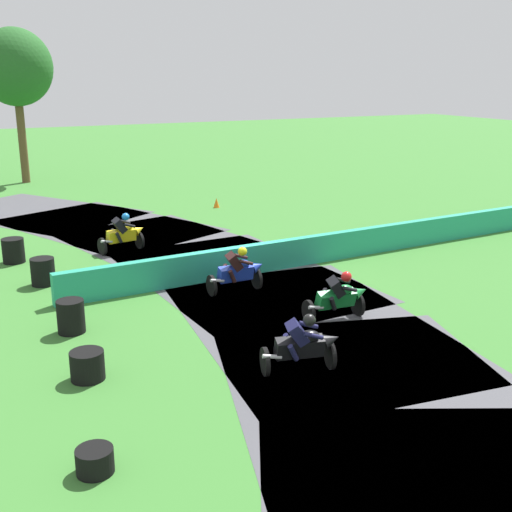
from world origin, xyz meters
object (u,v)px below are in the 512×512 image
object	(u,v)px
motorcycle_trailing_blue	(238,271)
tire_stack_mid_a	(87,365)
motorcycle_fourth_yellow	(123,233)
motorcycle_chase_green	(339,296)
tire_stack_extra_a	(13,251)
motorcycle_lead_black	(303,344)
tire_stack_mid_b	(71,316)
tire_stack_far	(43,272)
tire_stack_near	(95,461)
traffic_cone	(216,203)

from	to	relation	value
motorcycle_trailing_blue	tire_stack_mid_a	size ratio (longest dim) A/B	2.44
motorcycle_fourth_yellow	tire_stack_mid_a	size ratio (longest dim) A/B	2.46
motorcycle_chase_green	tire_stack_extra_a	size ratio (longest dim) A/B	2.12
motorcycle_lead_black	tire_stack_mid_b	world-z (taller)	motorcycle_lead_black
motorcycle_lead_black	motorcycle_chase_green	size ratio (longest dim) A/B	1.00
motorcycle_chase_green	motorcycle_fourth_yellow	world-z (taller)	motorcycle_fourth_yellow
tire_stack_extra_a	tire_stack_far	bearing A→B (deg)	-80.17
motorcycle_fourth_yellow	motorcycle_trailing_blue	bearing A→B (deg)	-73.19
tire_stack_near	traffic_cone	bearing A→B (deg)	61.69
tire_stack_far	motorcycle_fourth_yellow	bearing A→B (deg)	38.93
motorcycle_lead_black	motorcycle_trailing_blue	bearing A→B (deg)	79.61
tire_stack_mid_a	tire_stack_far	size ratio (longest dim) A/B	0.86
motorcycle_fourth_yellow	tire_stack_mid_a	xyz separation A→B (m)	(-3.26, -9.16, -0.36)
motorcycle_trailing_blue	tire_stack_extra_a	size ratio (longest dim) A/B	2.10
motorcycle_trailing_blue	motorcycle_lead_black	bearing A→B (deg)	-100.39
motorcycle_fourth_yellow	motorcycle_chase_green	bearing A→B (deg)	-70.53
motorcycle_lead_black	traffic_cone	distance (m)	17.27
tire_stack_near	tire_stack_mid_b	world-z (taller)	tire_stack_mid_b
tire_stack_mid_a	motorcycle_fourth_yellow	bearing A→B (deg)	70.39
tire_stack_mid_b	tire_stack_extra_a	xyz separation A→B (m)	(-0.50, 6.85, 0.00)
motorcycle_fourth_yellow	tire_stack_mid_b	xyz separation A→B (m)	(-3.07, -6.52, -0.26)
tire_stack_mid_b	tire_stack_far	xyz separation A→B (m)	(-0.01, 4.03, 0.00)
motorcycle_fourth_yellow	traffic_cone	distance (m)	8.14
motorcycle_chase_green	tire_stack_far	size ratio (longest dim) A/B	2.12
motorcycle_chase_green	tire_stack_extra_a	world-z (taller)	motorcycle_chase_green
tire_stack_extra_a	tire_stack_mid_b	bearing A→B (deg)	-85.81
tire_stack_near	traffic_cone	world-z (taller)	traffic_cone
tire_stack_far	motorcycle_lead_black	bearing A→B (deg)	-65.37
motorcycle_trailing_blue	tire_stack_extra_a	xyz separation A→B (m)	(-5.28, 5.99, -0.25)
motorcycle_chase_green	motorcycle_fourth_yellow	bearing A→B (deg)	109.47
tire_stack_mid_b	motorcycle_lead_black	bearing A→B (deg)	-48.63
motorcycle_chase_green	tire_stack_mid_a	size ratio (longest dim) A/B	2.46
tire_stack_mid_b	tire_stack_mid_a	bearing A→B (deg)	-94.30
tire_stack_far	tire_stack_extra_a	xyz separation A→B (m)	(-0.49, 2.82, 0.00)
tire_stack_near	tire_stack_mid_a	distance (m)	3.30
motorcycle_lead_black	tire_stack_near	xyz separation A→B (m)	(-4.63, -1.55, -0.44)
motorcycle_trailing_blue	traffic_cone	distance (m)	12.04
motorcycle_lead_black	tire_stack_extra_a	size ratio (longest dim) A/B	2.13
motorcycle_chase_green	tire_stack_far	world-z (taller)	motorcycle_chase_green
tire_stack_near	tire_stack_extra_a	world-z (taller)	tire_stack_extra_a
motorcycle_chase_green	tire_stack_mid_b	world-z (taller)	motorcycle_chase_green
tire_stack_mid_a	traffic_cone	distance (m)	17.39
motorcycle_chase_green	tire_stack_mid_a	xyz separation A→B (m)	(-6.33, -0.49, -0.33)
tire_stack_mid_a	traffic_cone	xyz separation A→B (m)	(9.12, 14.80, -0.08)
motorcycle_chase_green	traffic_cone	world-z (taller)	motorcycle_chase_green
tire_stack_near	tire_stack_extra_a	distance (m)	12.74
motorcycle_chase_green	tire_stack_near	xyz separation A→B (m)	(-6.94, -3.73, -0.43)
tire_stack_mid_a	tire_stack_far	distance (m)	6.68
motorcycle_fourth_yellow	tire_stack_near	xyz separation A→B (m)	(-3.87, -12.41, -0.46)
tire_stack_near	traffic_cone	size ratio (longest dim) A/B	1.34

